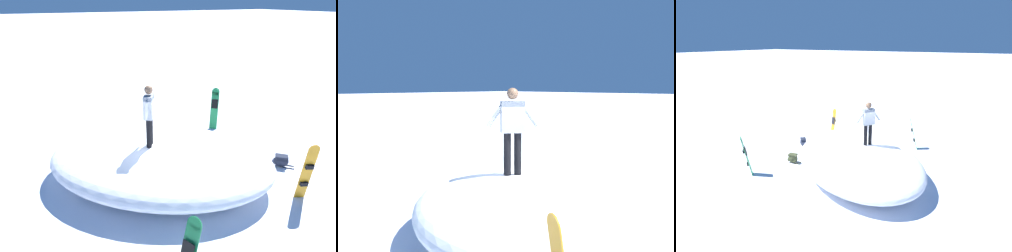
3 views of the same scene
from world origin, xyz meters
TOP-DOWN VIEW (x-y plane):
  - ground at (0.00, 0.00)m, footprint 240.00×240.00m
  - snow_mound at (-0.21, -0.59)m, footprint 7.65×7.31m
  - snowboarder_standing at (0.13, -0.48)m, footprint 0.65×0.86m

SIDE VIEW (x-z plane):
  - ground at x=0.00m, z-range 0.00..0.00m
  - snow_mound at x=-0.21m, z-range 0.00..1.21m
  - snowboarder_standing at x=0.13m, z-range 1.33..2.97m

